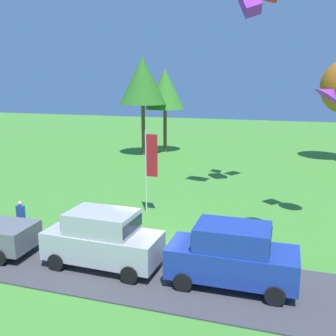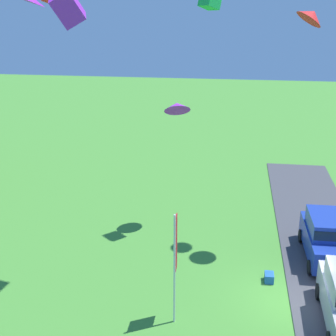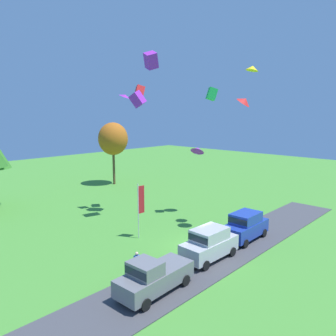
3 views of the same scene
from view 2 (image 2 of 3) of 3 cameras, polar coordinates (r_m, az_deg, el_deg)
name	(u,v)px [view 2 (image 2 of 3)]	position (r m, az deg, el deg)	size (l,w,h in m)	color
ground_plane	(290,301)	(21.38, 14.69, -15.41)	(120.00, 120.00, 0.00)	#478E33
car_suv_far_end	(327,236)	(24.26, 18.76, -7.81)	(4.63, 2.10, 2.28)	#1E389E
flag_banner	(175,253)	(18.18, 0.89, -10.31)	(0.71, 0.08, 4.70)	silver
cooler_box	(269,277)	(22.33, 12.23, -12.91)	(0.56, 0.40, 0.40)	blue
kite_box_high_left	(67,8)	(21.34, -12.16, 18.57)	(0.96, 0.96, 1.35)	purple
kite_delta_over_trees	(177,107)	(25.37, 1.11, 7.48)	(1.43, 1.43, 0.44)	purple
kite_delta_high_right	(312,15)	(23.09, 17.10, 17.36)	(1.30, 1.30, 0.45)	red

